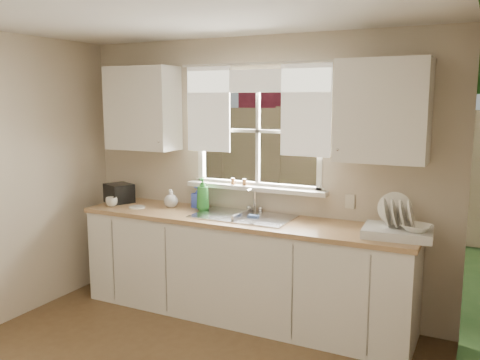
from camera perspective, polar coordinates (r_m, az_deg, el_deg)
The scene contains 19 objects.
room_walls at distance 2.98m, azimuth -14.94°, elevation -4.95°, with size 3.62×4.02×2.50m.
window at distance 4.66m, azimuth 1.93°, elevation 3.47°, with size 1.38×0.16×1.06m.
curtains at distance 4.59m, azimuth 1.69°, elevation 8.99°, with size 1.50×0.03×0.81m.
base_cabinets at distance 4.61m, azimuth 0.17°, elevation -10.01°, with size 3.00×0.62×0.87m, color white.
countertop at distance 4.48m, azimuth 0.17°, elevation -4.50°, with size 3.04×0.65×0.04m, color #AB8255.
upper_cabinet_left at distance 5.08m, azimuth -10.89°, elevation 7.90°, with size 0.70×0.33×0.80m, color white.
upper_cabinet_right at distance 4.12m, azimuth 15.72°, elevation 7.47°, with size 0.70×0.33×0.80m, color white.
wall_outlet at distance 4.42m, azimuth 12.25°, elevation -2.37°, with size 0.08×0.01×0.12m, color beige.
sill_jars at distance 4.72m, azimuth -0.17°, elevation -0.20°, with size 0.16×0.04×0.06m.
backyard at distance 10.83m, azimuth 19.91°, elevation 16.66°, with size 20.00×10.00×6.13m.
sink at distance 4.52m, azimuth 0.35°, elevation -5.05°, with size 0.88×0.52×0.40m.
dish_rack at distance 4.05m, azimuth 17.29°, elevation -5.14°, with size 0.53×0.42×0.31m.
bowl at distance 3.97m, azimuth 19.20°, elevation -5.10°, with size 0.21×0.21×0.05m, color white.
soap_bottle_a at distance 4.75m, azimuth -4.20°, elevation -1.56°, with size 0.12×0.12×0.31m, color #2B8431.
soap_bottle_b at distance 4.87m, azimuth -4.76°, elevation -1.92°, with size 0.09×0.10×0.21m, color blue.
soap_bottle_c at distance 4.93m, azimuth -7.77°, elevation -2.05°, with size 0.13×0.13×0.17m, color #EBE6C2.
saucer at distance 4.97m, azimuth -11.49°, elevation -3.02°, with size 0.15×0.15×0.01m, color silver.
cup at distance 5.08m, azimuth -14.23°, elevation -2.39°, with size 0.11×0.11×0.09m, color silver.
black_appliance at distance 5.25m, azimuth -13.42°, elevation -1.44°, with size 0.26×0.22×0.19m, color black.
Camera 1 is at (1.93, -2.22, 1.95)m, focal length 38.00 mm.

